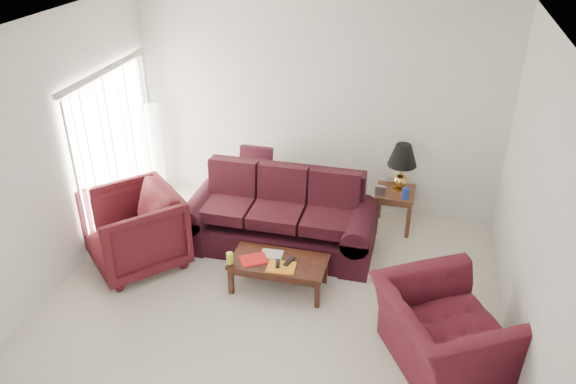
# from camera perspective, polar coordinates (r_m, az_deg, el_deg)

# --- Properties ---
(floor) EXTENTS (5.00, 5.00, 0.00)m
(floor) POSITION_cam_1_polar(r_m,az_deg,el_deg) (6.34, -1.92, -11.99)
(floor) COLOR beige
(floor) RESTS_ON ground
(blinds) EXTENTS (0.10, 2.00, 2.16)m
(blinds) POSITION_cam_1_polar(r_m,az_deg,el_deg) (7.65, -17.04, 3.88)
(blinds) COLOR silver
(blinds) RESTS_ON ground
(sofa) EXTENTS (2.49, 1.26, 0.98)m
(sofa) POSITION_cam_1_polar(r_m,az_deg,el_deg) (7.07, -0.97, -2.26)
(sofa) COLOR black
(sofa) RESTS_ON ground
(throw_pillow) EXTENTS (0.45, 0.23, 0.47)m
(throw_pillow) POSITION_cam_1_polar(r_m,az_deg,el_deg) (7.79, -3.26, 3.02)
(throw_pillow) COLOR black
(throw_pillow) RESTS_ON sofa
(end_table) EXTENTS (0.52, 0.52, 0.56)m
(end_table) POSITION_cam_1_polar(r_m,az_deg,el_deg) (7.73, 10.68, -1.71)
(end_table) COLOR #472318
(end_table) RESTS_ON ground
(table_lamp) EXTENTS (0.50, 0.50, 0.65)m
(table_lamp) POSITION_cam_1_polar(r_m,az_deg,el_deg) (7.51, 11.45, 2.47)
(table_lamp) COLOR #B68639
(table_lamp) RESTS_ON end_table
(clock) EXTENTS (0.15, 0.08, 0.14)m
(clock) POSITION_cam_1_polar(r_m,az_deg,el_deg) (7.41, 9.39, 0.11)
(clock) COLOR #B9B8BD
(clock) RESTS_ON end_table
(blue_canister) EXTENTS (0.11, 0.11, 0.14)m
(blue_canister) POSITION_cam_1_polar(r_m,az_deg,el_deg) (7.41, 11.84, -0.14)
(blue_canister) COLOR #173496
(blue_canister) RESTS_ON end_table
(picture_frame) EXTENTS (0.21, 0.23, 0.06)m
(picture_frame) POSITION_cam_1_polar(r_m,az_deg,el_deg) (7.75, 10.23, 1.51)
(picture_frame) COLOR #B3B2B7
(picture_frame) RESTS_ON end_table
(floor_lamp) EXTENTS (0.27, 0.27, 1.44)m
(floor_lamp) POSITION_cam_1_polar(r_m,az_deg,el_deg) (8.47, -13.23, 4.13)
(floor_lamp) COLOR white
(floor_lamp) RESTS_ON ground
(armchair_left) EXTENTS (1.48, 1.48, 0.97)m
(armchair_left) POSITION_cam_1_polar(r_m,az_deg,el_deg) (7.02, -15.37, -3.75)
(armchair_left) COLOR #3F0E14
(armchair_left) RESTS_ON ground
(armchair_right) EXTENTS (1.57, 1.63, 0.81)m
(armchair_right) POSITION_cam_1_polar(r_m,az_deg,el_deg) (5.68, 15.56, -13.53)
(armchair_right) COLOR #46101A
(armchair_right) RESTS_ON ground
(coffee_table) EXTENTS (1.21, 0.84, 0.38)m
(coffee_table) POSITION_cam_1_polar(r_m,az_deg,el_deg) (6.54, -0.95, -8.34)
(coffee_table) COLOR black
(coffee_table) RESTS_ON ground
(magazine_red) EXTENTS (0.37, 0.35, 0.02)m
(magazine_red) POSITION_cam_1_polar(r_m,az_deg,el_deg) (6.44, -3.50, -6.86)
(magazine_red) COLOR red
(magazine_red) RESTS_ON coffee_table
(magazine_white) EXTENTS (0.26, 0.20, 0.01)m
(magazine_white) POSITION_cam_1_polar(r_m,az_deg,el_deg) (6.52, -1.65, -6.34)
(magazine_white) COLOR beige
(magazine_white) RESTS_ON coffee_table
(magazine_orange) EXTENTS (0.33, 0.25, 0.02)m
(magazine_orange) POSITION_cam_1_polar(r_m,az_deg,el_deg) (6.31, -0.69, -7.65)
(magazine_orange) COLOR orange
(magazine_orange) RESTS_ON coffee_table
(remote_a) EXTENTS (0.08, 0.16, 0.02)m
(remote_a) POSITION_cam_1_polar(r_m,az_deg,el_deg) (6.33, -1.06, -7.27)
(remote_a) COLOR black
(remote_a) RESTS_ON coffee_table
(remote_b) EXTENTS (0.10, 0.19, 0.02)m
(remote_b) POSITION_cam_1_polar(r_m,az_deg,el_deg) (6.36, 0.11, -7.04)
(remote_b) COLOR black
(remote_b) RESTS_ON coffee_table
(yellow_glass) EXTENTS (0.10, 0.10, 0.13)m
(yellow_glass) POSITION_cam_1_polar(r_m,az_deg,el_deg) (6.38, -5.94, -6.69)
(yellow_glass) COLOR #C2D12E
(yellow_glass) RESTS_ON coffee_table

